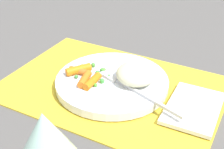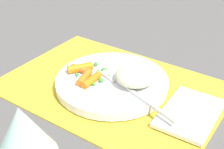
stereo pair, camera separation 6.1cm
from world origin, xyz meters
name	(u,v)px [view 2 (the right image)]	position (x,y,z in m)	size (l,w,h in m)	color
ground_plane	(112,88)	(0.00, 0.00, 0.00)	(2.40, 2.40, 0.00)	#565451
placemat	(112,87)	(0.00, 0.00, 0.00)	(0.45, 0.31, 0.01)	gold
plate	(112,82)	(0.00, 0.00, 0.01)	(0.23, 0.23, 0.02)	white
rice_mound	(136,75)	(-0.05, -0.01, 0.04)	(0.08, 0.09, 0.04)	beige
carrot_portion	(84,73)	(0.05, 0.03, 0.03)	(0.08, 0.08, 0.02)	orange
pea_scatter	(94,73)	(0.04, 0.01, 0.03)	(0.08, 0.09, 0.01)	#51B430
fork	(128,89)	(-0.05, 0.02, 0.03)	(0.20, 0.08, 0.01)	silver
wine_glass	(23,136)	(-0.06, 0.28, 0.11)	(0.08, 0.08, 0.15)	#B2E0CC
napkin	(191,112)	(-0.17, 0.00, 0.01)	(0.09, 0.14, 0.01)	white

